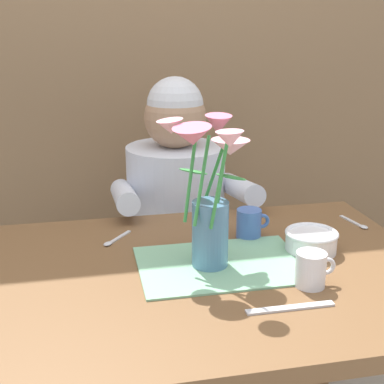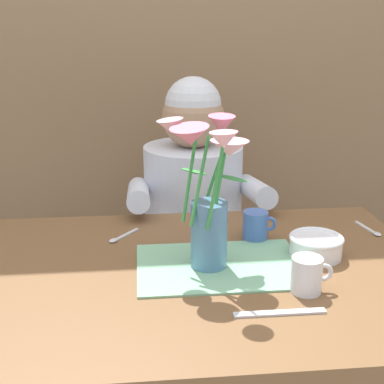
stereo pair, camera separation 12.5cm
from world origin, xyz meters
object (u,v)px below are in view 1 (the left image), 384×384
flower_vase (210,189)px  tea_cup (249,223)px  ceramic_bowl (311,240)px  dinner_knife (290,308)px  seated_person (177,239)px  ceramic_mug (311,269)px

flower_vase → tea_cup: flower_vase is taller
flower_vase → ceramic_bowl: (0.28, 0.03, -0.16)m
tea_cup → flower_vase: bearing=-134.3°
dinner_knife → tea_cup: 0.39m
ceramic_bowl → dinner_knife: 0.31m
seated_person → tea_cup: (0.12, -0.45, 0.22)m
flower_vase → dinner_knife: size_ratio=1.87×
ceramic_mug → tea_cup: bearing=99.3°
flower_vase → dinner_knife: (0.12, -0.23, -0.19)m
ceramic_bowl → dinner_knife: bearing=-121.3°
seated_person → ceramic_mug: bearing=-81.4°
seated_person → flower_vase: (-0.03, -0.60, 0.37)m
flower_vase → seated_person: bearing=87.5°
flower_vase → dinner_knife: 0.32m
dinner_knife → ceramic_mug: bearing=46.9°
seated_person → flower_vase: size_ratio=3.19×
tea_cup → ceramic_mug: bearing=-80.7°
ceramic_bowl → dinner_knife: size_ratio=0.72×
dinner_knife → flower_vase: bearing=116.8°
seated_person → dinner_knife: size_ratio=5.97×
tea_cup → ceramic_bowl: bearing=-44.2°
ceramic_mug → seated_person: bearing=103.1°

